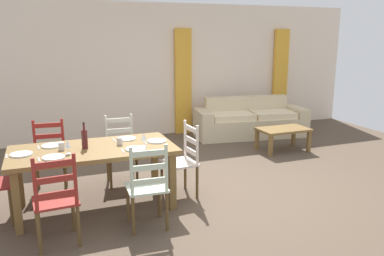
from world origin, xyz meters
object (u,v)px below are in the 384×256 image
object	(u,v)px
coffee_table	(283,132)
dining_chair_near_left	(56,200)
dining_chair_head_east	(183,160)
wine_bottle	(85,139)
dining_chair_far_right	(121,150)
dining_chair_near_right	(147,187)
coffee_cup_secondary	(62,146)
couch	(250,122)
coffee_cup_primary	(120,141)
dining_table	(94,155)
dining_chair_far_left	(50,157)
wine_glass_near_left	(68,144)
wine_glass_near_right	(144,137)

from	to	relation	value
coffee_table	dining_chair_near_left	bearing A→B (deg)	-153.21
dining_chair_head_east	wine_bottle	bearing A→B (deg)	178.08
dining_chair_far_right	wine_bottle	bearing A→B (deg)	-127.66
dining_chair_near_right	coffee_cup_secondary	bearing A→B (deg)	134.76
dining_chair_near_right	couch	size ratio (longest dim) A/B	0.40
dining_chair_near_left	coffee_cup_secondary	size ratio (longest dim) A/B	10.67
coffee_cup_primary	couch	distance (m)	4.04
dining_table	coffee_table	world-z (taller)	dining_table
dining_chair_near_left	dining_chair_near_right	xyz separation A→B (m)	(0.92, 0.01, 0.00)
dining_chair_near_right	dining_chair_far_left	xyz separation A→B (m)	(-0.93, 1.51, 0.00)
dining_chair_near_left	dining_chair_head_east	xyz separation A→B (m)	(1.59, 0.74, 0.00)
dining_chair_near_left	dining_chair_far_left	xyz separation A→B (m)	(-0.00, 1.52, 0.00)
couch	dining_chair_far_right	bearing A→B (deg)	-150.42
dining_table	dining_chair_near_left	size ratio (longest dim) A/B	1.98
coffee_table	wine_glass_near_left	bearing A→B (deg)	-159.88
dining_chair_far_left	coffee_cup_primary	size ratio (longest dim) A/B	10.67
dining_chair_near_left	wine_bottle	bearing A→B (deg)	63.84
coffee_cup_primary	couch	size ratio (longest dim) A/B	0.04
wine_glass_near_left	coffee_table	bearing A→B (deg)	20.12
dining_chair_near_left	dining_chair_far_left	bearing A→B (deg)	90.17
wine_glass_near_right	dining_chair_far_right	bearing A→B (deg)	97.55
couch	coffee_cup_primary	bearing A→B (deg)	-142.70
wine_glass_near_left	coffee_cup_secondary	world-z (taller)	wine_glass_near_left
wine_bottle	coffee_cup_secondary	distance (m)	0.27
dining_table	coffee_cup_primary	size ratio (longest dim) A/B	21.11
wine_glass_near_right	dining_chair_far_left	bearing A→B (deg)	139.60
dining_chair_near_left	coffee_table	bearing A→B (deg)	26.79
dining_chair_far_right	dining_chair_head_east	xyz separation A→B (m)	(0.65, -0.76, 0.00)
dining_table	coffee_cup_secondary	world-z (taller)	coffee_cup_secondary
dining_chair_far_right	dining_chair_far_left	bearing A→B (deg)	178.54
dining_chair_near_right	wine_bottle	bearing A→B (deg)	125.17
dining_chair_far_left	coffee_cup_secondary	xyz separation A→B (m)	(0.13, -0.70, 0.32)
coffee_cup_secondary	coffee_table	bearing A→B (deg)	17.16
dining_chair_near_left	dining_chair_head_east	size ratio (longest dim) A/B	1.00
wine_glass_near_right	dining_chair_near_right	bearing A→B (deg)	-102.08
dining_chair_near_right	wine_glass_near_left	distance (m)	1.03
dining_chair_near_left	wine_glass_near_right	bearing A→B (deg)	30.55
wine_bottle	couch	bearing A→B (deg)	34.19
wine_glass_near_left	wine_glass_near_right	distance (m)	0.87
dining_chair_near_right	wine_glass_near_right	xyz separation A→B (m)	(0.13, 0.61, 0.38)
wine_glass_near_left	wine_bottle	bearing A→B (deg)	38.60
dining_chair_near_left	dining_chair_far_right	world-z (taller)	same
wine_bottle	coffee_cup_secondary	size ratio (longest dim) A/B	3.51
dining_table	dining_chair_far_left	distance (m)	0.91
coffee_cup_secondary	dining_chair_far_right	bearing A→B (deg)	39.80
dining_chair_far_left	dining_chair_head_east	world-z (taller)	same
wine_bottle	coffee_cup_primary	distance (m)	0.42
dining_chair_near_left	dining_chair_near_right	size ratio (longest dim) A/B	1.00
dining_table	wine_glass_near_right	world-z (taller)	wine_glass_near_right
dining_chair_head_east	wine_glass_near_left	bearing A→B (deg)	-175.10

